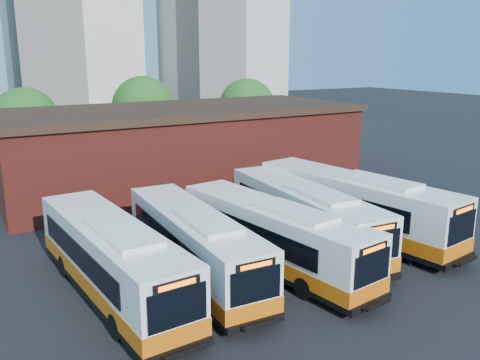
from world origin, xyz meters
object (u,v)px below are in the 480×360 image
bus_midwest (273,238)px  transit_worker (411,247)px  bus_west (194,247)px  bus_farwest (112,262)px  bus_east (354,208)px  bus_mideast (304,218)px

bus_midwest → transit_worker: bus_midwest is taller
bus_west → bus_farwest: bearing=-177.3°
bus_farwest → bus_east: bus_east is taller
bus_west → bus_mideast: bearing=7.7°
transit_worker → bus_west: bearing=86.6°
bus_farwest → bus_mideast: bus_farwest is taller
bus_mideast → bus_east: bus_east is taller
bus_west → bus_east: bus_east is taller
bus_farwest → bus_east: bearing=-1.8°
bus_midwest → transit_worker: (6.25, -3.25, -0.62)m
bus_mideast → transit_worker: size_ratio=6.98×
bus_west → bus_east: 10.65m
bus_midwest → bus_east: bearing=5.6°
transit_worker → bus_midwest: bearing=82.2°
bus_farwest → bus_mideast: (11.01, 0.62, -0.00)m
bus_midwest → bus_mideast: size_ratio=0.98×
bus_midwest → bus_east: bus_east is taller
bus_farwest → transit_worker: bus_farwest is taller
bus_midwest → bus_mideast: bus_mideast is taller
bus_farwest → bus_midwest: (7.82, -1.05, -0.04)m
bus_west → bus_midwest: bearing=-12.6°
bus_west → transit_worker: (10.10, -4.31, -0.60)m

